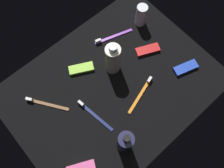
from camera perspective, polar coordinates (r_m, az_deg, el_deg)
ground_plane at (r=99.24cm, az=-0.00°, el=-0.74°), size 84.00×64.00×1.20cm
lotion_bottle at (r=83.96cm, az=3.12°, el=-13.87°), size 5.33×5.33×20.95cm
bodywash_bottle at (r=94.71cm, az=0.21°, el=6.05°), size 6.12×6.12×17.83cm
deodorant_stick at (r=109.94cm, az=6.99°, el=16.01°), size 4.72×4.72×10.79cm
toothbrush_brown at (r=99.51cm, az=-15.81°, el=-4.50°), size 11.27×15.46×2.10cm
toothbrush_orange at (r=97.91cm, az=7.10°, el=-2.05°), size 17.60×6.26×2.10cm
toothbrush_purple at (r=108.59cm, az=-0.12°, el=11.23°), size 17.50×6.66×2.10cm
toothbrush_navy at (r=94.97cm, az=-4.56°, el=-7.11°), size 3.91×17.97×2.10cm
snack_bar_lime at (r=101.84cm, az=-7.36°, el=3.69°), size 11.07×8.36×1.50cm
snack_bar_red at (r=106.19cm, az=8.52°, el=8.07°), size 11.12×7.95×1.50cm
snack_bar_blue at (r=105.86cm, az=17.19°, el=3.74°), size 11.12×6.95×1.50cm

